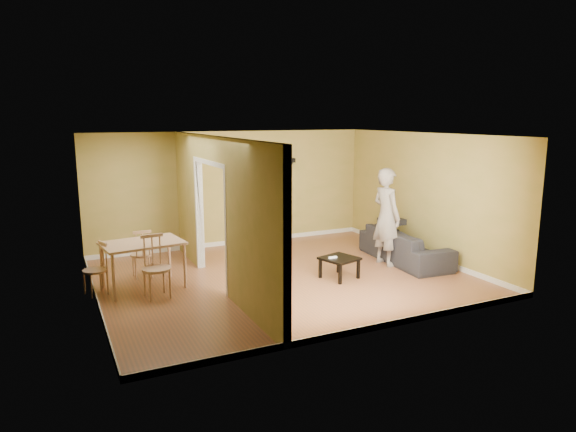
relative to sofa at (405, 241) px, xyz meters
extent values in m
plane|color=brown|center=(-2.70, 0.10, -0.43)|extent=(6.50, 6.50, 0.00)
plane|color=white|center=(-2.70, 0.10, 2.17)|extent=(6.50, 6.50, 0.00)
plane|color=tan|center=(-2.70, 2.85, 0.87)|extent=(6.50, 0.00, 6.50)
plane|color=tan|center=(-2.70, -2.65, 0.87)|extent=(6.50, 0.00, 6.50)
plane|color=tan|center=(-5.95, 0.10, 0.87)|extent=(0.00, 5.50, 5.50)
plane|color=tan|center=(0.55, 0.10, 0.87)|extent=(0.00, 5.50, 5.50)
cube|color=black|center=(-1.20, 2.79, 1.47)|extent=(0.10, 0.10, 0.10)
imported|color=black|center=(0.00, 0.00, 0.00)|extent=(2.33, 1.14, 0.86)
imported|color=slate|center=(-0.49, 0.00, 0.71)|extent=(0.86, 0.69, 2.28)
cube|color=white|center=(-2.26, 2.66, 0.49)|extent=(0.02, 0.34, 1.84)
cube|color=white|center=(-1.50, 2.66, 0.49)|extent=(0.02, 0.34, 1.84)
cube|color=white|center=(-1.88, 2.82, 0.49)|extent=(0.78, 0.02, 1.84)
cube|color=white|center=(-1.88, 2.66, -0.41)|extent=(0.74, 0.34, 0.02)
cube|color=white|center=(-1.88, 2.66, -0.05)|extent=(0.74, 0.34, 0.02)
cube|color=white|center=(-1.88, 2.66, 0.31)|extent=(0.74, 0.34, 0.02)
cube|color=white|center=(-1.88, 2.66, 0.67)|extent=(0.74, 0.34, 0.02)
cube|color=white|center=(-1.88, 2.66, 1.03)|extent=(0.74, 0.34, 0.02)
cube|color=white|center=(-1.88, 2.66, 1.39)|extent=(0.74, 0.34, 0.02)
cube|color=navy|center=(-1.89, 2.66, 0.07)|extent=(0.43, 0.28, 0.22)
cube|color=#1F787A|center=(-1.95, 2.66, 0.42)|extent=(0.40, 0.26, 0.20)
cube|color=navy|center=(-1.86, 2.66, 0.79)|extent=(0.42, 0.28, 0.22)
cube|color=navy|center=(-1.88, 2.66, 0.98)|extent=(0.39, 0.25, 0.20)
cube|color=black|center=(-1.79, -0.40, -0.06)|extent=(0.59, 0.59, 0.04)
cube|color=black|center=(-2.04, -0.64, -0.26)|extent=(0.05, 0.05, 0.35)
cube|color=black|center=(-1.55, -0.64, -0.26)|extent=(0.05, 0.05, 0.35)
cube|color=black|center=(-2.04, -0.15, -0.26)|extent=(0.05, 0.05, 0.35)
cube|color=black|center=(-1.55, -0.15, -0.26)|extent=(0.05, 0.05, 0.35)
cube|color=white|center=(-1.93, -0.39, -0.02)|extent=(0.16, 0.04, 0.03)
cube|color=tan|center=(-5.13, 0.57, 0.37)|extent=(1.31, 0.87, 0.04)
cylinder|color=tan|center=(-5.73, 0.18, -0.04)|extent=(0.05, 0.05, 0.78)
cylinder|color=tan|center=(-4.52, 0.18, -0.04)|extent=(0.05, 0.05, 0.78)
cylinder|color=tan|center=(-5.73, 0.95, -0.04)|extent=(0.05, 0.05, 0.78)
cylinder|color=tan|center=(-4.52, 0.95, -0.04)|extent=(0.05, 0.05, 0.78)
camera|label=1|loc=(-6.50, -8.17, 2.49)|focal=32.00mm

